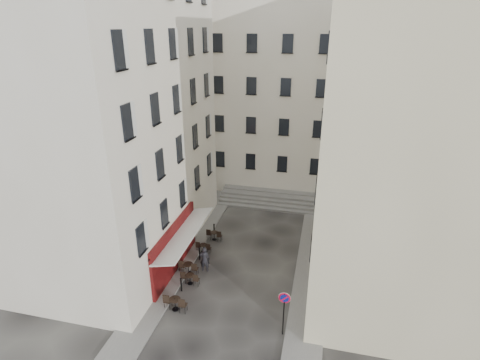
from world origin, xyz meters
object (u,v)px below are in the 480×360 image
(pedestrian, at_px, (205,259))
(no_parking_sign, at_px, (284,306))
(bistro_table_b, at_px, (190,278))
(bistro_table_a, at_px, (175,303))

(pedestrian, bearing_deg, no_parking_sign, 135.77)
(no_parking_sign, xyz_separation_m, pedestrian, (-5.84, 4.42, -1.02))
(no_parking_sign, distance_m, pedestrian, 7.40)
(no_parking_sign, distance_m, bistro_table_b, 7.09)
(no_parking_sign, height_order, pedestrian, no_parking_sign)
(bistro_table_a, height_order, bistro_table_b, bistro_table_a)
(bistro_table_a, bearing_deg, bistro_table_b, 89.83)
(no_parking_sign, height_order, bistro_table_a, no_parking_sign)
(bistro_table_a, bearing_deg, no_parking_sign, -3.92)
(bistro_table_a, relative_size, pedestrian, 0.77)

